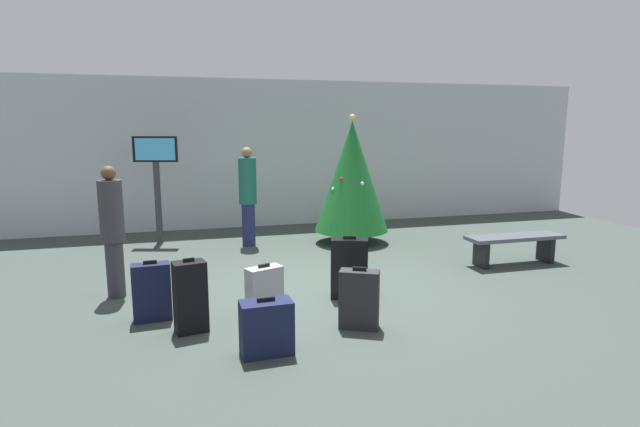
# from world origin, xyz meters

# --- Properties ---
(ground_plane) EXTENTS (16.00, 16.00, 0.00)m
(ground_plane) POSITION_xyz_m (0.00, 0.00, 0.00)
(ground_plane) COLOR #38423D
(back_wall) EXTENTS (16.00, 0.20, 3.23)m
(back_wall) POSITION_xyz_m (0.00, 4.87, 1.62)
(back_wall) COLOR #B7BCC1
(back_wall) RESTS_ON ground_plane
(holiday_tree) EXTENTS (1.40, 1.40, 2.45)m
(holiday_tree) POSITION_xyz_m (1.39, 2.66, 1.29)
(holiday_tree) COLOR #4C3319
(holiday_tree) RESTS_ON ground_plane
(flight_info_kiosk) EXTENTS (0.82, 0.30, 2.04)m
(flight_info_kiosk) POSITION_xyz_m (-2.17, 3.65, 1.40)
(flight_info_kiosk) COLOR #333338
(flight_info_kiosk) RESTS_ON ground_plane
(waiting_bench) EXTENTS (1.62, 0.44, 0.48)m
(waiting_bench) POSITION_xyz_m (3.45, 0.51, 0.36)
(waiting_bench) COLOR #4C5159
(waiting_bench) RESTS_ON ground_plane
(traveller_0) EXTENTS (0.43, 0.43, 1.73)m
(traveller_0) POSITION_xyz_m (-2.60, 0.54, 0.92)
(traveller_0) COLOR #333338
(traveller_0) RESTS_ON ground_plane
(traveller_1) EXTENTS (0.45, 0.45, 1.85)m
(traveller_1) POSITION_xyz_m (-0.54, 2.97, 0.98)
(traveller_1) COLOR #1E234C
(traveller_1) RESTS_ON ground_plane
(suitcase_0) EXTENTS (0.52, 0.36, 0.83)m
(suitcase_0) POSITION_xyz_m (0.34, -0.32, 0.40)
(suitcase_0) COLOR black
(suitcase_0) RESTS_ON ground_plane
(suitcase_1) EXTENTS (0.48, 0.38, 0.70)m
(suitcase_1) POSITION_xyz_m (0.13, -1.29, 0.33)
(suitcase_1) COLOR #232326
(suitcase_1) RESTS_ON ground_plane
(suitcase_2) EXTENTS (0.52, 0.30, 0.58)m
(suitcase_2) POSITION_xyz_m (-0.97, -1.66, 0.27)
(suitcase_2) COLOR #141938
(suitcase_2) RESTS_ON ground_plane
(suitcase_3) EXTENTS (0.38, 0.30, 0.83)m
(suitcase_3) POSITION_xyz_m (-1.67, -0.89, 0.39)
(suitcase_3) COLOR black
(suitcase_3) RESTS_ON ground_plane
(suitcase_4) EXTENTS (0.48, 0.35, 0.59)m
(suitcase_4) POSITION_xyz_m (-0.80, -0.48, 0.27)
(suitcase_4) COLOR #9EA0A5
(suitcase_4) RESTS_ON ground_plane
(suitcase_5) EXTENTS (0.44, 0.23, 0.71)m
(suitcase_5) POSITION_xyz_m (-2.10, -0.44, 0.34)
(suitcase_5) COLOR #141938
(suitcase_5) RESTS_ON ground_plane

